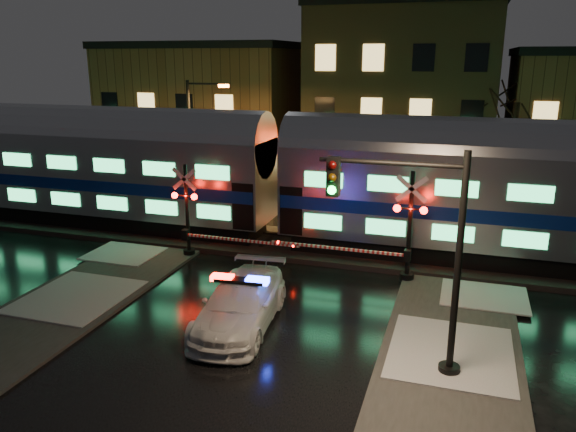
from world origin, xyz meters
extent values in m
plane|color=black|center=(0.00, 0.00, 0.00)|extent=(120.00, 120.00, 0.00)
cube|color=black|center=(0.00, 5.00, 0.12)|extent=(90.00, 4.20, 0.24)
cube|color=#2D2D2D|center=(-6.50, -6.00, 0.06)|extent=(4.00, 20.00, 0.12)
cube|color=#2D2D2D|center=(6.50, -6.00, 0.06)|extent=(4.00, 20.00, 0.12)
cube|color=brown|center=(-13.00, 22.00, 4.50)|extent=(14.00, 10.00, 9.00)
cube|color=brown|center=(2.00, 22.50, 5.75)|extent=(12.00, 11.00, 11.50)
cube|color=black|center=(-14.53, 5.00, 0.64)|extent=(24.00, 2.40, 0.80)
cube|color=#B7BAC1|center=(-14.53, 5.00, 2.94)|extent=(25.00, 3.05, 3.80)
cube|color=navy|center=(-14.53, 5.00, 2.54)|extent=(24.75, 3.09, 0.55)
cube|color=#43FF8F|center=(-14.53, 3.45, 1.79)|extent=(21.00, 0.05, 0.62)
cube|color=#43FF8F|center=(-14.53, 3.45, 3.59)|extent=(21.00, 0.05, 0.62)
cylinder|color=#B7BAC1|center=(-14.53, 5.00, 4.64)|extent=(25.00, 3.05, 3.05)
imported|color=silver|center=(-0.08, -3.08, 0.78)|extent=(2.66, 5.53, 1.55)
cube|color=black|center=(-0.08, -3.08, 1.59)|extent=(1.65, 0.56, 0.10)
cube|color=#FF0C05|center=(-0.66, -3.13, 1.63)|extent=(0.74, 0.43, 0.18)
cube|color=#1426FF|center=(0.50, -3.02, 1.63)|extent=(0.74, 0.43, 0.18)
cylinder|color=black|center=(4.64, 2.40, 0.16)|extent=(0.55, 0.55, 0.33)
cylinder|color=black|center=(4.64, 2.40, 2.19)|extent=(0.18, 0.18, 4.38)
sphere|color=#FF0C05|center=(4.15, 2.22, 2.95)|extent=(0.28, 0.28, 0.28)
sphere|color=#FF0C05|center=(5.13, 2.22, 2.95)|extent=(0.28, 0.28, 0.28)
cube|color=white|center=(1.91, 2.15, 1.15)|extent=(5.47, 0.10, 0.10)
cube|color=black|center=(4.64, 2.15, 1.15)|extent=(0.25, 0.30, 0.45)
cylinder|color=black|center=(-4.77, 2.40, 0.15)|extent=(0.51, 0.51, 0.31)
cylinder|color=black|center=(-4.77, 2.40, 2.05)|extent=(0.16, 0.16, 4.09)
sphere|color=#FF0C05|center=(-5.23, 2.22, 2.76)|extent=(0.27, 0.27, 0.27)
sphere|color=#FF0C05|center=(-4.31, 2.22, 2.76)|extent=(0.27, 0.27, 0.27)
cube|color=white|center=(-2.21, 2.15, 1.07)|extent=(5.12, 0.10, 0.10)
cube|color=black|center=(-4.77, 2.15, 1.07)|extent=(0.25, 0.30, 0.45)
cylinder|color=black|center=(6.48, -4.10, 0.16)|extent=(0.58, 0.58, 0.31)
cylinder|color=black|center=(6.48, -4.10, 3.12)|extent=(0.19, 0.19, 6.23)
cylinder|color=black|center=(4.61, -4.10, 5.82)|extent=(3.74, 0.12, 0.12)
cube|color=black|center=(3.16, -4.25, 5.40)|extent=(0.33, 0.29, 1.04)
sphere|color=#0CFF3F|center=(3.16, -4.41, 5.07)|extent=(0.23, 0.23, 0.23)
cylinder|color=black|center=(-7.92, 9.00, 3.63)|extent=(0.18, 0.18, 7.26)
cylinder|color=black|center=(-6.83, 9.00, 7.08)|extent=(2.18, 0.11, 0.11)
cube|color=orange|center=(-5.83, 9.00, 6.99)|extent=(0.50, 0.25, 0.16)
camera|label=1|loc=(6.42, -18.42, 8.43)|focal=35.00mm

